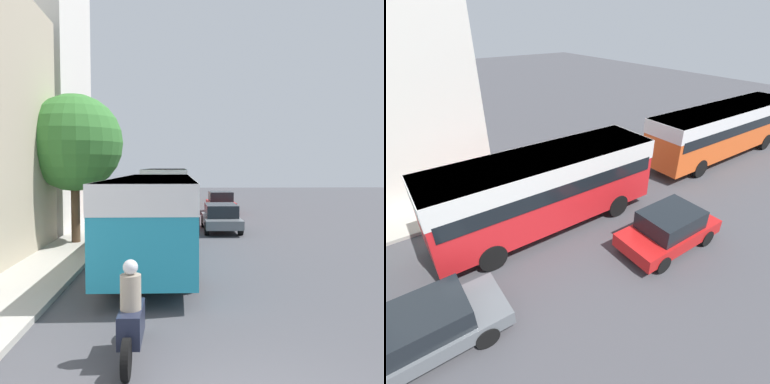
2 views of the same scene
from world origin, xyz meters
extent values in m
cube|color=red|center=(-1.70, 21.65, 1.81)|extent=(2.48, 9.08, 2.62)
cube|color=white|center=(-1.70, 21.65, 2.73)|extent=(2.50, 9.13, 0.79)
cube|color=black|center=(-1.70, 21.65, 2.14)|extent=(2.53, 8.72, 0.58)
cylinder|color=black|center=(-2.84, 24.46, 0.50)|extent=(0.28, 1.00, 1.00)
cylinder|color=black|center=(-0.56, 24.46, 0.50)|extent=(0.28, 1.00, 1.00)
cylinder|color=black|center=(-2.84, 18.83, 0.50)|extent=(0.28, 1.00, 1.00)
cylinder|color=black|center=(-0.56, 18.83, 0.50)|extent=(0.28, 1.00, 1.00)
cube|color=#EA5B23|center=(-1.87, 33.96, 1.77)|extent=(2.41, 11.09, 2.53)
cube|color=white|center=(-1.87, 33.96, 2.65)|extent=(2.43, 11.15, 0.76)
cube|color=black|center=(-1.87, 33.96, 2.08)|extent=(2.45, 10.65, 0.56)
cylinder|color=black|center=(-2.97, 37.40, 0.50)|extent=(0.28, 1.00, 1.00)
cylinder|color=black|center=(-0.76, 37.40, 0.50)|extent=(0.28, 1.00, 1.00)
cylinder|color=black|center=(-2.97, 30.52, 0.50)|extent=(0.28, 1.00, 1.00)
cylinder|color=black|center=(-0.76, 30.52, 0.50)|extent=(0.28, 1.00, 1.00)
cube|color=red|center=(2.06, 24.68, 0.58)|extent=(1.81, 3.93, 0.51)
cube|color=black|center=(2.06, 24.68, 1.18)|extent=(1.59, 2.16, 0.68)
cylinder|color=black|center=(2.89, 23.47, 0.32)|extent=(0.22, 0.64, 0.64)
cylinder|color=black|center=(1.23, 23.47, 0.32)|extent=(0.22, 0.64, 0.64)
cylinder|color=black|center=(2.89, 25.90, 0.32)|extent=(0.22, 0.64, 0.64)
cylinder|color=black|center=(1.23, 25.90, 0.32)|extent=(0.22, 0.64, 0.64)
cube|color=slate|center=(1.24, 16.34, 0.54)|extent=(1.77, 4.22, 0.44)
cube|color=black|center=(1.24, 16.34, 1.07)|extent=(1.55, 2.32, 0.62)
cylinder|color=black|center=(2.05, 17.65, 0.32)|extent=(0.22, 0.64, 0.64)
cylinder|color=black|center=(0.42, 17.65, 0.32)|extent=(0.22, 0.64, 0.64)
cylinder|color=#232838|center=(-4.77, 33.68, 0.53)|extent=(0.32, 0.32, 0.76)
cylinder|color=gray|center=(-4.77, 33.68, 1.23)|extent=(0.40, 0.40, 0.64)
sphere|color=tan|center=(-4.77, 33.68, 1.65)|extent=(0.21, 0.21, 0.21)
camera|label=1|loc=(-0.98, -5.24, 3.31)|focal=40.00mm
camera|label=2|loc=(7.38, 16.82, 7.57)|focal=28.00mm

